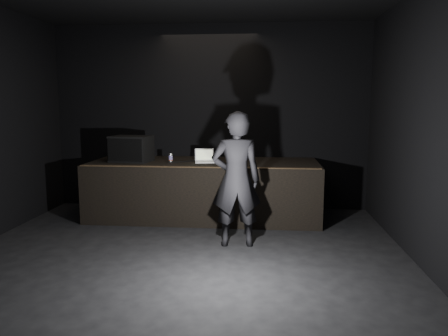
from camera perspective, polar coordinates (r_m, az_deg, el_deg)
ground at (r=5.36m, az=-6.65°, el=-13.71°), size 7.00×7.00×0.00m
room_walls at (r=4.97m, az=-7.05°, el=8.44°), size 6.10×7.10×3.52m
stage_riser at (r=7.81m, az=-2.57°, el=-2.79°), size 4.00×1.50×1.00m
riser_lip at (r=7.03m, az=-3.39°, el=0.14°), size 3.92×0.10×0.01m
stage_monitor at (r=7.86m, az=-12.05°, el=2.46°), size 0.75×0.59×0.45m
cable at (r=7.76m, az=-4.26°, el=0.94°), size 0.73×0.56×0.02m
laptop at (r=7.66m, az=-2.55°, el=1.23°), size 0.38×0.35×0.23m
beer_can at (r=7.61m, az=-6.98°, el=1.30°), size 0.07×0.07×0.16m
plastic_cup at (r=8.12m, az=-3.83°, el=1.58°), size 0.08×0.08×0.11m
wii_remote at (r=7.16m, az=1.58°, el=0.37°), size 0.11×0.15×0.03m
person at (r=6.15m, az=1.60°, el=-1.52°), size 0.75×0.55×1.91m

